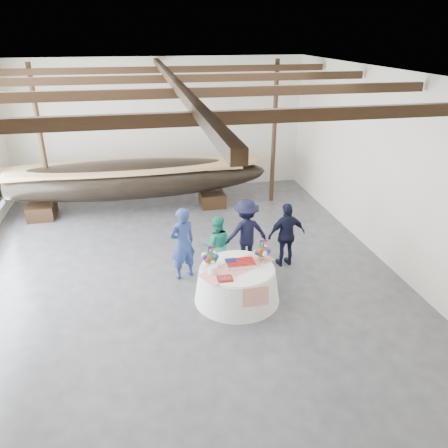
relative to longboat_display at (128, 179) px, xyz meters
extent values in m
cube|color=#3D3D42|center=(1.17, -4.08, -1.06)|extent=(10.00, 12.00, 0.01)
cube|color=silver|center=(1.17, 1.92, 1.19)|extent=(10.00, 0.02, 4.50)
cube|color=silver|center=(1.17, -10.08, 1.19)|extent=(10.00, 0.02, 4.50)
cube|color=silver|center=(6.17, -4.08, 1.19)|extent=(0.02, 12.00, 4.50)
cube|color=white|center=(1.17, -4.08, 3.44)|extent=(10.00, 12.00, 0.01)
cube|color=black|center=(1.17, -7.58, 3.19)|extent=(9.80, 0.12, 0.18)
cube|color=black|center=(1.17, -5.08, 3.19)|extent=(9.80, 0.12, 0.18)
cube|color=black|center=(1.17, -2.58, 3.19)|extent=(9.80, 0.12, 0.18)
cube|color=black|center=(1.17, -0.08, 3.19)|extent=(9.80, 0.12, 0.18)
cube|color=black|center=(1.17, -4.08, 3.32)|extent=(0.15, 11.76, 0.15)
cylinder|color=black|center=(-2.33, 0.00, 1.19)|extent=(0.14, 0.14, 4.50)
cylinder|color=black|center=(4.67, 0.00, 1.19)|extent=(0.14, 0.14, 4.50)
cube|color=black|center=(-2.65, 0.00, -0.84)|extent=(0.77, 0.99, 0.44)
cube|color=black|center=(2.65, 0.00, -0.84)|extent=(0.77, 0.99, 0.44)
ellipsoid|color=black|center=(0.00, 0.00, -0.01)|extent=(8.82, 1.76, 1.21)
cube|color=#9E7A4C|center=(0.00, 0.00, 0.32)|extent=(7.06, 1.16, 0.07)
cone|color=white|center=(2.22, -5.54, -0.68)|extent=(1.81, 1.81, 0.75)
cylinder|color=white|center=(2.22, -5.54, -0.30)|extent=(1.54, 1.54, 0.04)
cube|color=red|center=(2.22, -5.54, -0.27)|extent=(1.74, 1.28, 0.01)
cube|color=white|center=(2.30, -5.46, -0.24)|extent=(0.60, 0.40, 0.07)
cylinder|color=white|center=(1.68, -5.69, -0.20)|extent=(0.18, 0.18, 0.16)
cylinder|color=white|center=(1.65, -5.22, -0.18)|extent=(0.18, 0.18, 0.20)
cube|color=maroon|center=(1.87, -5.96, -0.26)|extent=(0.30, 0.24, 0.03)
cone|color=silver|center=(2.72, -5.66, -0.22)|extent=(0.09, 0.09, 0.12)
imported|color=navy|center=(1.21, -4.38, -0.19)|extent=(0.74, 0.63, 1.73)
imported|color=#1C9074|center=(2.01, -4.30, -0.34)|extent=(0.74, 0.61, 1.43)
imported|color=black|center=(2.77, -4.05, -0.22)|extent=(1.15, 0.76, 1.68)
imported|color=black|center=(3.72, -4.29, -0.25)|extent=(0.98, 0.49, 1.61)
camera|label=1|loc=(0.39, -13.23, 4.26)|focal=35.00mm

